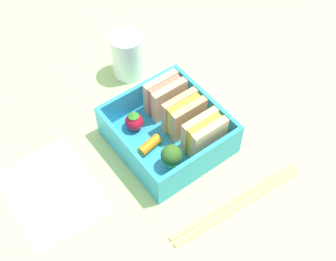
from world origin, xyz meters
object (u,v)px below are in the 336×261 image
at_px(broccoli_floret, 171,156).
at_px(chopstick_pair, 237,203).
at_px(sandwich_center, 204,135).
at_px(sandwich_center_left, 184,115).
at_px(folded_napkin, 52,192).
at_px(carrot_stick_far_left, 151,146).
at_px(sandwich_left, 165,96).
at_px(drinking_glass, 127,55).
at_px(strawberry_far_left, 134,121).

relative_size(broccoli_floret, chopstick_pair, 0.19).
distance_m(sandwich_center, chopstick_pair, 0.10).
relative_size(sandwich_center_left, folded_napkin, 0.40).
distance_m(carrot_stick_far_left, broccoli_floret, 0.04).
height_order(sandwich_center_left, carrot_stick_far_left, sandwich_center_left).
bearing_deg(sandwich_left, sandwich_center, 0.00).
bearing_deg(chopstick_pair, sandwich_center, 169.47).
height_order(chopstick_pair, folded_napkin, chopstick_pair).
height_order(carrot_stick_far_left, drinking_glass, drinking_glass).
distance_m(carrot_stick_far_left, chopstick_pair, 0.14).
bearing_deg(chopstick_pair, carrot_stick_far_left, -162.06).
distance_m(sandwich_center_left, sandwich_center, 0.04).
xyz_separation_m(carrot_stick_far_left, drinking_glass, (-0.15, 0.07, 0.02)).
bearing_deg(drinking_glass, sandwich_left, -2.47).
height_order(sandwich_center_left, drinking_glass, drinking_glass).
relative_size(sandwich_left, carrot_stick_far_left, 1.63).
bearing_deg(strawberry_far_left, drinking_glass, 149.96).
bearing_deg(drinking_glass, strawberry_far_left, -30.04).
distance_m(sandwich_center_left, folded_napkin, 0.21).
bearing_deg(folded_napkin, sandwich_center, 71.10).
height_order(broccoli_floret, chopstick_pair, broccoli_floret).
xyz_separation_m(sandwich_center_left, carrot_stick_far_left, (0.00, -0.06, -0.02)).
height_order(sandwich_left, strawberry_far_left, sandwich_left).
relative_size(strawberry_far_left, drinking_glass, 0.42).
bearing_deg(strawberry_far_left, chopstick_pair, 12.57).
xyz_separation_m(carrot_stick_far_left, folded_napkin, (-0.03, -0.15, -0.02)).
distance_m(sandwich_left, carrot_stick_far_left, 0.08).
height_order(sandwich_left, folded_napkin, sandwich_left).
bearing_deg(broccoli_floret, sandwich_center_left, 127.68).
xyz_separation_m(sandwich_center, drinking_glass, (-0.20, 0.00, -0.00)).
bearing_deg(sandwich_center, drinking_glass, 178.66).
bearing_deg(chopstick_pair, sandwich_left, 174.59).
bearing_deg(carrot_stick_far_left, broccoli_floret, 9.57).
height_order(sandwich_center_left, broccoli_floret, sandwich_center_left).
distance_m(sandwich_left, drinking_glass, 0.11).
distance_m(sandwich_left, sandwich_center_left, 0.04).
relative_size(sandwich_center_left, sandwich_center, 1.00).
relative_size(sandwich_center_left, broccoli_floret, 1.45).
xyz_separation_m(sandwich_left, folded_napkin, (0.02, -0.21, -0.04)).
bearing_deg(sandwich_center, sandwich_center_left, 180.00).
bearing_deg(sandwich_center_left, chopstick_pair, -7.15).
relative_size(carrot_stick_far_left, broccoli_floret, 0.89).
height_order(carrot_stick_far_left, folded_napkin, carrot_stick_far_left).
bearing_deg(folded_napkin, sandwich_center_left, 82.82).
xyz_separation_m(sandwich_center_left, folded_napkin, (-0.03, -0.21, -0.04)).
bearing_deg(broccoli_floret, strawberry_far_left, -177.83).
relative_size(sandwich_center, strawberry_far_left, 1.75).
bearing_deg(sandwich_left, strawberry_far_left, -88.54).
distance_m(strawberry_far_left, chopstick_pair, 0.19).
distance_m(sandwich_left, sandwich_center, 0.09).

